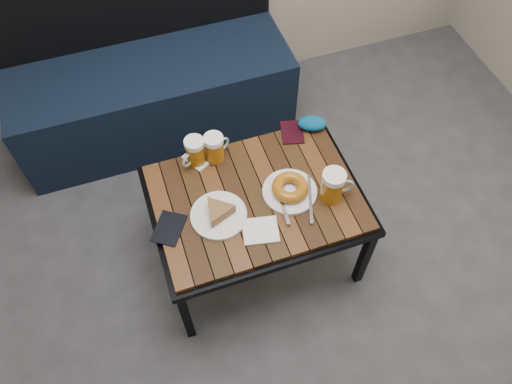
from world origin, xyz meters
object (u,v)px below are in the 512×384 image
object	(u,v)px
beer_mug_centre	(215,148)
beer_mug_left	(195,152)
bench	(153,89)
passport_navy	(169,228)
cafe_table	(256,202)
beer_mug_right	(333,186)
plate_bagel	(290,189)
passport_burgundy	(292,132)
plate_pie	(218,213)
knit_pouch	(312,123)

from	to	relation	value
beer_mug_centre	beer_mug_left	bearing A→B (deg)	151.81
bench	passport_navy	size ratio (longest dim) A/B	9.99
beer_mug_centre	cafe_table	bearing A→B (deg)	-92.34
beer_mug_left	beer_mug_right	xyz separation A→B (m)	(0.46, -0.34, 0.01)
plate_bagel	passport_burgundy	distance (m)	0.32
beer_mug_centre	beer_mug_right	distance (m)	0.50
cafe_table	beer_mug_centre	xyz separation A→B (m)	(-0.10, 0.24, 0.11)
passport_burgundy	beer_mug_right	bearing A→B (deg)	-71.38
beer_mug_left	beer_mug_centre	distance (m)	0.08
plate_pie	passport_burgundy	xyz separation A→B (m)	(0.42, 0.30, -0.02)
beer_mug_right	plate_bagel	distance (m)	0.17
beer_mug_centre	knit_pouch	bearing A→B (deg)	-21.36
bench	passport_navy	distance (m)	0.99
plate_bagel	passport_navy	world-z (taller)	plate_bagel
cafe_table	beer_mug_right	distance (m)	0.32
cafe_table	knit_pouch	size ratio (longest dim) A/B	6.83
cafe_table	passport_navy	xyz separation A→B (m)	(-0.36, -0.03, 0.05)
beer_mug_left	beer_mug_right	distance (m)	0.57
bench	passport_navy	bearing A→B (deg)	-96.77
plate_bagel	passport_burgundy	world-z (taller)	plate_bagel
beer_mug_right	knit_pouch	size ratio (longest dim) A/B	1.19
beer_mug_centre	passport_navy	world-z (taller)	beer_mug_centre
beer_mug_right	plate_bagel	world-z (taller)	beer_mug_right
cafe_table	beer_mug_right	size ratio (longest dim) A/B	5.76
beer_mug_right	plate_pie	size ratio (longest dim) A/B	0.67
cafe_table	beer_mug_right	world-z (taller)	beer_mug_right
plate_bagel	beer_mug_right	bearing A→B (deg)	-24.76
bench	passport_burgundy	bearing A→B (deg)	-53.22
bench	cafe_table	world-z (taller)	bench
plate_pie	passport_burgundy	size ratio (longest dim) A/B	1.68
cafe_table	plate_pie	bearing A→B (deg)	-165.58
knit_pouch	plate_bagel	bearing A→B (deg)	-126.58
cafe_table	plate_pie	size ratio (longest dim) A/B	3.85
bench	beer_mug_right	size ratio (longest dim) A/B	9.59
bench	passport_burgundy	world-z (taller)	bench
cafe_table	passport_navy	distance (m)	0.36
knit_pouch	beer_mug_left	bearing A→B (deg)	-178.10
beer_mug_centre	plate_pie	xyz separation A→B (m)	(-0.07, -0.28, -0.04)
passport_navy	beer_mug_centre	bearing A→B (deg)	79.53
bench	beer_mug_centre	distance (m)	0.76
beer_mug_centre	passport_navy	size ratio (longest dim) A/B	0.93
knit_pouch	beer_mug_right	bearing A→B (deg)	-100.60
beer_mug_centre	knit_pouch	world-z (taller)	beer_mug_centre
bench	beer_mug_left	distance (m)	0.74
bench	plate_bagel	size ratio (longest dim) A/B	5.02
cafe_table	plate_bagel	xyz separation A→B (m)	(0.13, -0.03, 0.07)
beer_mug_right	beer_mug_centre	bearing A→B (deg)	148.26
beer_mug_right	plate_pie	world-z (taller)	beer_mug_right
cafe_table	beer_mug_left	bearing A→B (deg)	126.19
plate_bagel	passport_burgundy	bearing A→B (deg)	66.78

